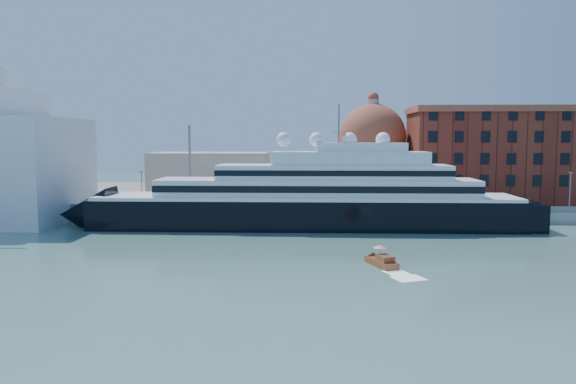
{
  "coord_description": "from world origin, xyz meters",
  "views": [
    {
      "loc": [
        6.01,
        -87.17,
        17.69
      ],
      "look_at": [
        1.84,
        18.0,
        7.58
      ],
      "focal_mm": 35.0,
      "sensor_mm": 36.0,
      "label": 1
    }
  ],
  "objects": [
    {
      "name": "quay",
      "position": [
        0.0,
        34.0,
        1.25
      ],
      "size": [
        180.0,
        10.0,
        2.5
      ],
      "primitive_type": "cube",
      "color": "gray",
      "rests_on": "ground"
    },
    {
      "name": "warehouse",
      "position": [
        52.0,
        52.0,
        13.79
      ],
      "size": [
        43.0,
        19.0,
        23.25
      ],
      "color": "maroon",
      "rests_on": "land"
    },
    {
      "name": "water_taxi",
      "position": [
        16.01,
        -10.27,
        0.72
      ],
      "size": [
        4.21,
        6.69,
        3.02
      ],
      "rotation": [
        0.0,
        0.0,
        0.36
      ],
      "color": "brown",
      "rests_on": "ground"
    },
    {
      "name": "church",
      "position": [
        6.39,
        57.72,
        10.91
      ],
      "size": [
        66.0,
        18.0,
        25.5
      ],
      "color": "beige",
      "rests_on": "land"
    },
    {
      "name": "ground",
      "position": [
        0.0,
        0.0,
        0.0
      ],
      "size": [
        400.0,
        400.0,
        0.0
      ],
      "primitive_type": "plane",
      "color": "#3A6461",
      "rests_on": "ground"
    },
    {
      "name": "quay_fence",
      "position": [
        0.0,
        29.5,
        3.1
      ],
      "size": [
        180.0,
        0.1,
        1.2
      ],
      "primitive_type": "cube",
      "color": "slate",
      "rests_on": "quay"
    },
    {
      "name": "lamp_posts",
      "position": [
        -12.67,
        32.27,
        9.84
      ],
      "size": [
        120.8,
        2.4,
        18.0
      ],
      "color": "slate",
      "rests_on": "quay"
    },
    {
      "name": "superyacht",
      "position": [
        2.49,
        23.0,
        4.89
      ],
      "size": [
        94.79,
        13.14,
        28.33
      ],
      "color": "black",
      "rests_on": "ground"
    },
    {
      "name": "service_barge",
      "position": [
        -54.24,
        22.19,
        0.73
      ],
      "size": [
        11.95,
        6.85,
        2.55
      ],
      "rotation": [
        0.0,
        0.0,
        -0.29
      ],
      "color": "white",
      "rests_on": "ground"
    },
    {
      "name": "land",
      "position": [
        0.0,
        75.0,
        1.0
      ],
      "size": [
        260.0,
        72.0,
        2.0
      ],
      "primitive_type": "cube",
      "color": "slate",
      "rests_on": "ground"
    }
  ]
}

